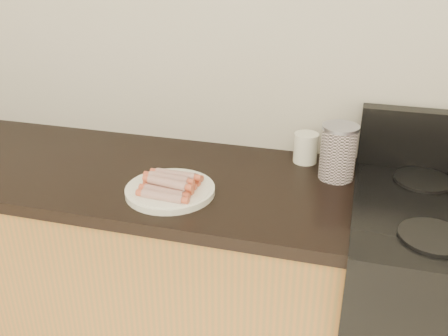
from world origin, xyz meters
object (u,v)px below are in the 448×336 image
(main_plate, at_px, (171,192))
(canister, at_px, (338,152))
(side_plate, at_px, (170,190))
(mug, at_px, (306,148))

(main_plate, height_order, canister, canister)
(side_plate, height_order, canister, canister)
(side_plate, xyz_separation_m, mug, (0.37, 0.35, 0.04))
(side_plate, bearing_deg, mug, 43.01)
(side_plate, height_order, mug, mug)
(mug, bearing_deg, main_plate, -136.47)
(canister, distance_m, mug, 0.16)
(main_plate, relative_size, mug, 2.34)
(main_plate, relative_size, side_plate, 0.88)
(main_plate, xyz_separation_m, mug, (0.37, 0.35, 0.04))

